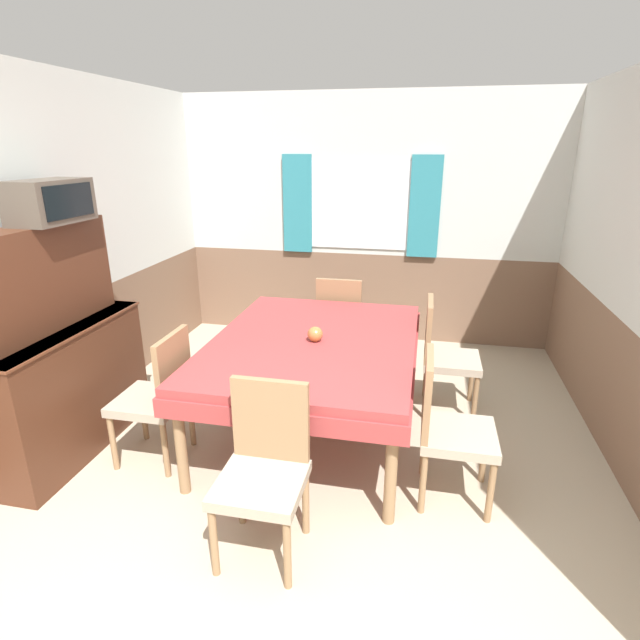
{
  "coord_description": "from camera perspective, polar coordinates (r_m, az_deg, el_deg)",
  "views": [
    {
      "loc": [
        0.65,
        -1.47,
        2.07
      ],
      "look_at": [
        -0.05,
        1.79,
        0.9
      ],
      "focal_mm": 28.0,
      "sensor_mm": 36.0,
      "label": 1
    }
  ],
  "objects": [
    {
      "name": "dining_table",
      "position": [
        3.63,
        -0.73,
        -3.66
      ],
      "size": [
        1.47,
        1.93,
        0.75
      ],
      "color": "#9E3838",
      "rests_on": "ground_plane"
    },
    {
      "name": "chair_right_far",
      "position": [
        4.13,
        13.92,
        -3.62
      ],
      "size": [
        0.44,
        0.44,
        0.93
      ],
      "rotation": [
        0.0,
        0.0,
        4.71
      ],
      "color": "#93704C",
      "rests_on": "ground_plane"
    },
    {
      "name": "chair_head_window",
      "position": [
        4.76,
        2.38,
        0.02
      ],
      "size": [
        0.44,
        0.44,
        0.93
      ],
      "color": "#93704C",
      "rests_on": "ground_plane"
    },
    {
      "name": "chair_head_near",
      "position": [
        2.72,
        -6.38,
        -16.18
      ],
      "size": [
        0.44,
        0.44,
        0.93
      ],
      "rotation": [
        0.0,
        0.0,
        3.14
      ],
      "color": "#93704C",
      "rests_on": "ground_plane"
    },
    {
      "name": "wall_left",
      "position": [
        4.39,
        -25.66,
        7.32
      ],
      "size": [
        0.05,
        4.28,
        2.6
      ],
      "color": "silver",
      "rests_on": "ground_plane"
    },
    {
      "name": "chair_left_near",
      "position": [
        3.55,
        -17.97,
        -7.99
      ],
      "size": [
        0.44,
        0.44,
        0.93
      ],
      "rotation": [
        0.0,
        0.0,
        1.57
      ],
      "color": "#93704C",
      "rests_on": "ground_plane"
    },
    {
      "name": "tv",
      "position": [
        3.72,
        -28.44,
        11.83
      ],
      "size": [
        0.29,
        0.54,
        0.27
      ],
      "color": "#51473D",
      "rests_on": "sideboard"
    },
    {
      "name": "vase",
      "position": [
        3.53,
        -0.56,
        -1.62
      ],
      "size": [
        0.11,
        0.11,
        0.11
      ],
      "color": "#B26B38",
      "rests_on": "dining_table"
    },
    {
      "name": "sideboard",
      "position": [
        3.87,
        -27.69,
        -4.19
      ],
      "size": [
        0.46,
        1.32,
        1.59
      ],
      "color": "#4C2819",
      "rests_on": "ground_plane"
    },
    {
      "name": "wall_back",
      "position": [
        5.47,
        5.17,
        11.24
      ],
      "size": [
        4.36,
        0.09,
        2.6
      ],
      "color": "silver",
      "rests_on": "ground_plane"
    },
    {
      "name": "chair_right_near",
      "position": [
        3.13,
        14.33,
        -11.48
      ],
      "size": [
        0.44,
        0.44,
        0.93
      ],
      "rotation": [
        0.0,
        0.0,
        4.71
      ],
      "color": "#93704C",
      "rests_on": "ground_plane"
    }
  ]
}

